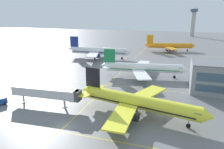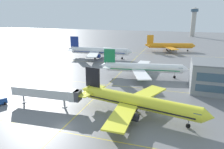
{
  "view_description": "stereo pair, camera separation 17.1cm",
  "coord_description": "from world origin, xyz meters",
  "px_view_note": "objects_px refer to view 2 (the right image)",
  "views": [
    {
      "loc": [
        25.26,
        -41.24,
        27.1
      ],
      "look_at": [
        2.36,
        31.67,
        5.03
      ],
      "focal_mm": 34.29,
      "sensor_mm": 36.0,
      "label": 1
    },
    {
      "loc": [
        25.42,
        -41.19,
        27.1
      ],
      "look_at": [
        2.36,
        31.67,
        5.03
      ],
      "focal_mm": 34.29,
      "sensor_mm": 36.0,
      "label": 2
    }
  ],
  "objects_px": {
    "airliner_second_row": "(143,68)",
    "control_tower": "(194,20)",
    "airliner_third_row": "(99,51)",
    "airliner_front_gate": "(137,102)",
    "jet_bridge": "(50,93)",
    "airliner_far_left_stand": "(169,46)"
  },
  "relations": [
    {
      "from": "airliner_far_left_stand",
      "to": "control_tower",
      "type": "distance_m",
      "value": 115.03
    },
    {
      "from": "airliner_third_row",
      "to": "control_tower",
      "type": "height_order",
      "value": "control_tower"
    },
    {
      "from": "airliner_second_row",
      "to": "control_tower",
      "type": "xyz_separation_m",
      "value": [
        27.8,
        184.03,
        15.51
      ]
    },
    {
      "from": "airliner_far_left_stand",
      "to": "control_tower",
      "type": "height_order",
      "value": "control_tower"
    },
    {
      "from": "airliner_second_row",
      "to": "jet_bridge",
      "type": "distance_m",
      "value": 44.11
    },
    {
      "from": "jet_bridge",
      "to": "control_tower",
      "type": "height_order",
      "value": "control_tower"
    },
    {
      "from": "airliner_second_row",
      "to": "airliner_front_gate",
      "type": "bearing_deg",
      "value": -82.48
    },
    {
      "from": "airliner_second_row",
      "to": "jet_bridge",
      "type": "bearing_deg",
      "value": -118.69
    },
    {
      "from": "jet_bridge",
      "to": "airliner_second_row",
      "type": "bearing_deg",
      "value": 61.31
    },
    {
      "from": "airliner_front_gate",
      "to": "airliner_far_left_stand",
      "type": "bearing_deg",
      "value": 88.63
    },
    {
      "from": "airliner_front_gate",
      "to": "control_tower",
      "type": "xyz_separation_m",
      "value": [
        22.89,
        221.22,
        15.57
      ]
    },
    {
      "from": "airliner_third_row",
      "to": "control_tower",
      "type": "distance_m",
      "value": 163.97
    },
    {
      "from": "airliner_front_gate",
      "to": "airliner_second_row",
      "type": "xyz_separation_m",
      "value": [
        -4.91,
        37.2,
        0.06
      ]
    },
    {
      "from": "control_tower",
      "to": "airliner_third_row",
      "type": "bearing_deg",
      "value": -111.86
    },
    {
      "from": "airliner_second_row",
      "to": "airliner_far_left_stand",
      "type": "distance_m",
      "value": 72.27
    },
    {
      "from": "airliner_third_row",
      "to": "jet_bridge",
      "type": "xyz_separation_m",
      "value": [
        11.82,
        -71.19,
        -0.36
      ]
    },
    {
      "from": "airliner_second_row",
      "to": "control_tower",
      "type": "bearing_deg",
      "value": 81.41
    },
    {
      "from": "airliner_second_row",
      "to": "control_tower",
      "type": "height_order",
      "value": "control_tower"
    },
    {
      "from": "airliner_second_row",
      "to": "jet_bridge",
      "type": "xyz_separation_m",
      "value": [
        -21.17,
        -38.7,
        -0.01
      ]
    },
    {
      "from": "airliner_second_row",
      "to": "airliner_third_row",
      "type": "bearing_deg",
      "value": 135.43
    },
    {
      "from": "airliner_front_gate",
      "to": "airliner_third_row",
      "type": "height_order",
      "value": "airliner_third_row"
    },
    {
      "from": "airliner_third_row",
      "to": "airliner_far_left_stand",
      "type": "height_order",
      "value": "airliner_third_row"
    }
  ]
}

